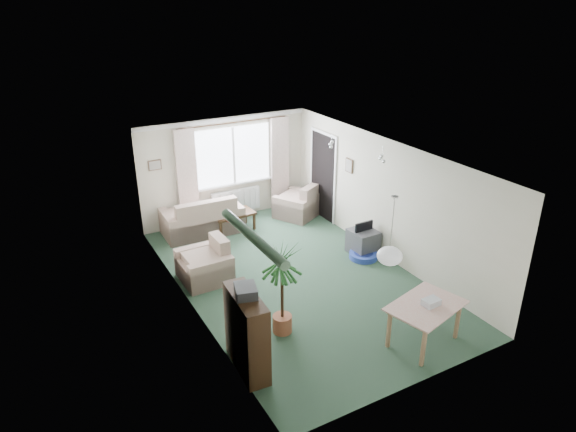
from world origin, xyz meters
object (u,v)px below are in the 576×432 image
armchair_corner (297,200)px  houseplant (282,289)px  dining_table (424,324)px  pet_bed (363,255)px  coffee_table (234,222)px  armchair_left (204,260)px  bookshelf (247,333)px  sofa (202,214)px  tv_cube (363,242)px

armchair_corner → houseplant: houseplant is taller
dining_table → pet_bed: (0.85, 2.62, -0.27)m
coffee_table → armchair_left: bearing=-127.6°
dining_table → bookshelf: bearing=163.4°
sofa → tv_cube: sofa is taller
pet_bed → armchair_left: bearing=166.2°
armchair_corner → bookshelf: 5.47m
armchair_corner → bookshelf: bearing=23.4°
armchair_left → coffee_table: bearing=141.3°
dining_table → tv_cube: bearing=70.9°
coffee_table → houseplant: size_ratio=0.61×
armchair_corner → houseplant: 4.58m
houseplant → dining_table: bearing=-36.4°
armchair_corner → tv_cube: (0.22, -2.30, -0.15)m
coffee_table → tv_cube: 2.95m
houseplant → armchair_corner: bearing=57.1°
sofa → houseplant: (-0.20, -4.07, 0.34)m
coffee_table → bookshelf: size_ratio=0.78×
coffee_table → tv_cube: bearing=-50.9°
dining_table → pet_bed: bearing=71.9°
bookshelf → pet_bed: bearing=32.7°
armchair_left → coffee_table: 2.19m
armchair_left → pet_bed: 3.19m
sofa → tv_cube: size_ratio=3.11×
sofa → armchair_corner: 2.29m
bookshelf → houseplant: (0.84, 0.51, 0.17)m
coffee_table → tv_cube: size_ratio=1.68×
bookshelf → houseplant: 0.99m
dining_table → tv_cube: (0.98, 2.82, -0.07)m
armchair_left → tv_cube: (3.20, -0.56, -0.15)m
tv_cube → coffee_table: bearing=127.7°
armchair_left → bookshelf: size_ratio=0.75×
dining_table → tv_cube: 2.98m
tv_cube → armchair_left: bearing=168.6°
armchair_corner → sofa: bearing=-35.2°
armchair_corner → dining_table: (-0.75, -5.12, -0.08)m
coffee_table → bookshelf: (-1.67, -4.35, 0.39)m
bookshelf → dining_table: size_ratio=1.15×
armchair_corner → dining_table: 5.17m
dining_table → tv_cube: size_ratio=1.88×
bookshelf → armchair_corner: bearing=56.9°
bookshelf → tv_cube: bookshelf is taller
tv_cube → pet_bed: bearing=-123.1°
tv_cube → houseplant: bearing=-151.8°
coffee_table → bookshelf: 4.67m
armchair_left → tv_cube: bearing=79.0°
sofa → dining_table: 5.57m
armchair_corner → dining_table: bearing=52.3°
armchair_left → coffee_table: (1.33, 1.73, -0.19)m
coffee_table → dining_table: (0.89, -5.11, 0.12)m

